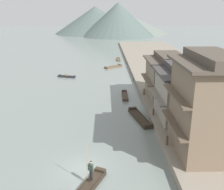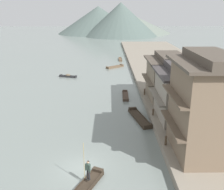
{
  "view_description": "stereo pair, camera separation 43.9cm",
  "coord_description": "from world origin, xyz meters",
  "px_view_note": "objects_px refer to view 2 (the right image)",
  "views": [
    {
      "loc": [
        1.82,
        -18.53,
        12.64
      ],
      "look_at": [
        2.63,
        13.23,
        2.12
      ],
      "focal_mm": 41.28,
      "sensor_mm": 36.0,
      "label": 1
    },
    {
      "loc": [
        2.26,
        -18.54,
        12.64
      ],
      "look_at": [
        2.63,
        13.23,
        2.12
      ],
      "focal_mm": 41.28,
      "sensor_mm": 36.0,
      "label": 2
    }
  ],
  "objects_px": {
    "boat_moored_nearest": "(120,60)",
    "mooring_post_dock_near": "(166,141)",
    "boat_midriver_drifting": "(125,96)",
    "boat_moored_second": "(68,76)",
    "boat_foreground_poled": "(84,188)",
    "boat_moored_third": "(115,67)",
    "house_waterfront_nearest": "(208,106)",
    "boatman_person": "(88,168)",
    "house_waterfront_second": "(182,93)",
    "boat_moored_far": "(140,118)",
    "mooring_post_dock_mid": "(153,112)",
    "mooring_post_dock_far": "(145,92)",
    "house_waterfront_tall": "(170,77)"
  },
  "relations": [
    {
      "from": "house_waterfront_tall",
      "to": "mooring_post_dock_near",
      "type": "bearing_deg",
      "value": -103.69
    },
    {
      "from": "boat_moored_far",
      "to": "mooring_post_dock_near",
      "type": "xyz_separation_m",
      "value": [
        1.55,
        -7.47,
        0.97
      ]
    },
    {
      "from": "boat_moored_second",
      "to": "house_waterfront_second",
      "type": "bearing_deg",
      "value": -53.05
    },
    {
      "from": "mooring_post_dock_far",
      "to": "boat_moored_nearest",
      "type": "bearing_deg",
      "value": 94.09
    },
    {
      "from": "boat_foreground_poled",
      "to": "boat_moored_third",
      "type": "bearing_deg",
      "value": 85.65
    },
    {
      "from": "house_waterfront_nearest",
      "to": "boat_midriver_drifting",
      "type": "bearing_deg",
      "value": 108.66
    },
    {
      "from": "house_waterfront_nearest",
      "to": "mooring_post_dock_far",
      "type": "xyz_separation_m",
      "value": [
        -3.07,
        15.94,
        -3.83
      ]
    },
    {
      "from": "boat_moored_far",
      "to": "mooring_post_dock_far",
      "type": "bearing_deg",
      "value": 78.14
    },
    {
      "from": "mooring_post_dock_far",
      "to": "boat_moored_third",
      "type": "bearing_deg",
      "value": 99.84
    },
    {
      "from": "boat_midriver_drifting",
      "to": "boat_moored_second",
      "type": "bearing_deg",
      "value": 130.99
    },
    {
      "from": "boat_moored_nearest",
      "to": "boat_moored_third",
      "type": "distance_m",
      "value": 9.18
    },
    {
      "from": "house_waterfront_tall",
      "to": "house_waterfront_nearest",
      "type": "bearing_deg",
      "value": -91.23
    },
    {
      "from": "house_waterfront_second",
      "to": "mooring_post_dock_near",
      "type": "height_order",
      "value": "house_waterfront_second"
    },
    {
      "from": "boat_moored_far",
      "to": "mooring_post_dock_far",
      "type": "xyz_separation_m",
      "value": [
        1.55,
        7.38,
        0.99
      ]
    },
    {
      "from": "boat_moored_nearest",
      "to": "house_waterfront_nearest",
      "type": "distance_m",
      "value": 47.84
    },
    {
      "from": "boat_foreground_poled",
      "to": "mooring_post_dock_far",
      "type": "xyz_separation_m",
      "value": [
        7.11,
        20.26,
        1.0
      ]
    },
    {
      "from": "house_waterfront_tall",
      "to": "mooring_post_dock_mid",
      "type": "relative_size",
      "value": 10.24
    },
    {
      "from": "boat_moored_second",
      "to": "house_waterfront_second",
      "type": "relative_size",
      "value": 0.47
    },
    {
      "from": "boat_moored_nearest",
      "to": "boat_moored_second",
      "type": "distance_m",
      "value": 21.05
    },
    {
      "from": "boatman_person",
      "to": "boat_moored_nearest",
      "type": "height_order",
      "value": "boatman_person"
    },
    {
      "from": "house_waterfront_nearest",
      "to": "mooring_post_dock_mid",
      "type": "height_order",
      "value": "house_waterfront_nearest"
    },
    {
      "from": "mooring_post_dock_far",
      "to": "house_waterfront_nearest",
      "type": "bearing_deg",
      "value": -79.11
    },
    {
      "from": "house_waterfront_second",
      "to": "house_waterfront_tall",
      "type": "distance_m",
      "value": 7.43
    },
    {
      "from": "house_waterfront_second",
      "to": "boat_moored_second",
      "type": "bearing_deg",
      "value": 126.95
    },
    {
      "from": "mooring_post_dock_mid",
      "to": "boat_foreground_poled",
      "type": "bearing_deg",
      "value": -119.48
    },
    {
      "from": "boat_moored_third",
      "to": "house_waterfront_nearest",
      "type": "xyz_separation_m",
      "value": [
        6.94,
        -38.26,
        4.83
      ]
    },
    {
      "from": "boat_moored_third",
      "to": "mooring_post_dock_near",
      "type": "distance_m",
      "value": 37.38
    },
    {
      "from": "boat_midriver_drifting",
      "to": "mooring_post_dock_mid",
      "type": "bearing_deg",
      "value": -72.95
    },
    {
      "from": "boat_moored_far",
      "to": "mooring_post_dock_mid",
      "type": "height_order",
      "value": "mooring_post_dock_mid"
    },
    {
      "from": "boat_foreground_poled",
      "to": "house_waterfront_nearest",
      "type": "xyz_separation_m",
      "value": [
        10.18,
        4.31,
        4.83
      ]
    },
    {
      "from": "boat_moored_third",
      "to": "mooring_post_dock_far",
      "type": "distance_m",
      "value": 22.67
    },
    {
      "from": "boat_moored_far",
      "to": "boat_midriver_drifting",
      "type": "xyz_separation_m",
      "value": [
        -1.19,
        8.64,
        -0.03
      ]
    },
    {
      "from": "boatman_person",
      "to": "boat_midriver_drifting",
      "type": "bearing_deg",
      "value": 78.92
    },
    {
      "from": "boat_moored_nearest",
      "to": "mooring_post_dock_far",
      "type": "xyz_separation_m",
      "value": [
        2.24,
        -31.36,
        0.98
      ]
    },
    {
      "from": "boat_moored_far",
      "to": "house_waterfront_second",
      "type": "xyz_separation_m",
      "value": [
        4.61,
        -0.97,
        3.52
      ]
    },
    {
      "from": "house_waterfront_second",
      "to": "mooring_post_dock_near",
      "type": "bearing_deg",
      "value": -115.23
    },
    {
      "from": "boatman_person",
      "to": "house_waterfront_second",
      "type": "distance_m",
      "value": 15.14
    },
    {
      "from": "boat_foreground_poled",
      "to": "boat_midriver_drifting",
      "type": "relative_size",
      "value": 1.03
    },
    {
      "from": "boat_moored_second",
      "to": "boat_moored_third",
      "type": "bearing_deg",
      "value": 42.9
    },
    {
      "from": "house_waterfront_second",
      "to": "mooring_post_dock_far",
      "type": "height_order",
      "value": "house_waterfront_second"
    },
    {
      "from": "boat_moored_nearest",
      "to": "boat_midriver_drifting",
      "type": "bearing_deg",
      "value": -90.95
    },
    {
      "from": "boat_foreground_poled",
      "to": "boat_midriver_drifting",
      "type": "distance_m",
      "value": 21.95
    },
    {
      "from": "boat_moored_second",
      "to": "mooring_post_dock_near",
      "type": "xyz_separation_m",
      "value": [
        13.37,
        -28.34,
        0.92
      ]
    },
    {
      "from": "boat_moored_second",
      "to": "house_waterfront_tall",
      "type": "height_order",
      "value": "house_waterfront_tall"
    },
    {
      "from": "boat_moored_nearest",
      "to": "mooring_post_dock_near",
      "type": "bearing_deg",
      "value": -87.22
    },
    {
      "from": "boat_moored_third",
      "to": "house_waterfront_second",
      "type": "relative_size",
      "value": 0.55
    },
    {
      "from": "boat_midriver_drifting",
      "to": "mooring_post_dock_mid",
      "type": "relative_size",
      "value": 5.97
    },
    {
      "from": "boat_foreground_poled",
      "to": "boat_moored_second",
      "type": "height_order",
      "value": "boat_moored_second"
    },
    {
      "from": "boat_moored_far",
      "to": "boat_moored_third",
      "type": "bearing_deg",
      "value": 94.47
    },
    {
      "from": "boat_moored_third",
      "to": "boat_moored_second",
      "type": "bearing_deg",
      "value": -137.1
    }
  ]
}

